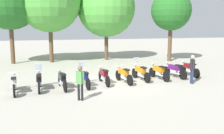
# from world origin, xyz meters

# --- Properties ---
(ground_plane) EXTENTS (80.00, 80.00, 0.00)m
(ground_plane) POSITION_xyz_m (0.00, 0.00, 0.00)
(ground_plane) COLOR #ADA899
(motorcycle_0) EXTENTS (0.62, 2.19, 0.99)m
(motorcycle_0) POSITION_xyz_m (-5.48, -0.95, 0.50)
(motorcycle_0) COLOR black
(motorcycle_0) RESTS_ON ground_plane
(motorcycle_1) EXTENTS (0.62, 2.19, 1.37)m
(motorcycle_1) POSITION_xyz_m (-4.26, -0.59, 0.52)
(motorcycle_1) COLOR black
(motorcycle_1) RESTS_ON ground_plane
(motorcycle_2) EXTENTS (0.62, 2.18, 0.99)m
(motorcycle_2) POSITION_xyz_m (-3.05, -0.59, 0.50)
(motorcycle_2) COLOR black
(motorcycle_2) RESTS_ON ground_plane
(motorcycle_3) EXTENTS (0.62, 2.18, 1.37)m
(motorcycle_3) POSITION_xyz_m (-1.83, -0.39, 0.52)
(motorcycle_3) COLOR black
(motorcycle_3) RESTS_ON ground_plane
(motorcycle_4) EXTENTS (0.62, 2.19, 0.99)m
(motorcycle_4) POSITION_xyz_m (-0.61, 0.00, 0.50)
(motorcycle_4) COLOR black
(motorcycle_4) RESTS_ON ground_plane
(motorcycle_5) EXTENTS (0.67, 2.17, 0.99)m
(motorcycle_5) POSITION_xyz_m (0.60, 0.01, 0.50)
(motorcycle_5) COLOR black
(motorcycle_5) RESTS_ON ground_plane
(motorcycle_6) EXTENTS (0.66, 2.17, 1.37)m
(motorcycle_6) POSITION_xyz_m (1.81, 0.46, 0.52)
(motorcycle_6) COLOR black
(motorcycle_6) RESTS_ON ground_plane
(motorcycle_7) EXTENTS (0.68, 2.17, 0.99)m
(motorcycle_7) POSITION_xyz_m (3.03, 0.44, 0.50)
(motorcycle_7) COLOR black
(motorcycle_7) RESTS_ON ground_plane
(motorcycle_8) EXTENTS (0.85, 2.12, 0.99)m
(motorcycle_8) POSITION_xyz_m (4.24, 0.73, 0.50)
(motorcycle_8) COLOR black
(motorcycle_8) RESTS_ON ground_plane
(motorcycle_9) EXTENTS (0.62, 2.19, 0.99)m
(motorcycle_9) POSITION_xyz_m (5.47, 0.96, 0.50)
(motorcycle_9) COLOR black
(motorcycle_9) RESTS_ON ground_plane
(person_0) EXTENTS (0.39, 0.29, 1.62)m
(person_0) POSITION_xyz_m (-2.31, -2.98, 0.94)
(person_0) COLOR black
(person_0) RESTS_ON ground_plane
(person_1) EXTENTS (0.23, 0.40, 1.71)m
(person_1) POSITION_xyz_m (4.46, -1.13, 1.01)
(person_1) COLOR #232D4C
(person_1) RESTS_ON ground_plane
(tree_0) EXTENTS (4.91, 4.91, 7.84)m
(tree_0) POSITION_xyz_m (-6.89, 9.27, 5.37)
(tree_0) COLOR brown
(tree_0) RESTS_ON ground_plane
(tree_1) EXTENTS (5.56, 5.56, 8.25)m
(tree_1) POSITION_xyz_m (-3.59, 9.32, 5.46)
(tree_1) COLOR brown
(tree_1) RESTS_ON ground_plane
(tree_2) EXTENTS (5.43, 5.43, 7.63)m
(tree_2) POSITION_xyz_m (1.59, 9.76, 4.91)
(tree_2) COLOR brown
(tree_2) RESTS_ON ground_plane
(tree_3) EXTENTS (3.66, 3.66, 6.49)m
(tree_3) POSITION_xyz_m (7.18, 7.62, 4.63)
(tree_3) COLOR brown
(tree_3) RESTS_ON ground_plane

